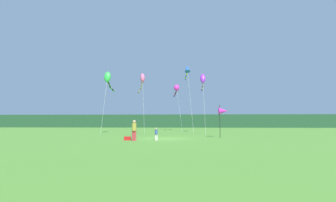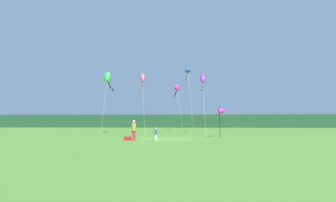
{
  "view_description": "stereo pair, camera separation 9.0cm",
  "coord_description": "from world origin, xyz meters",
  "px_view_note": "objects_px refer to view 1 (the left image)",
  "views": [
    {
      "loc": [
        1.55,
        -22.12,
        1.61
      ],
      "look_at": [
        0.0,
        6.0,
        4.23
      ],
      "focal_mm": 24.15,
      "sensor_mm": 36.0,
      "label": 1
    },
    {
      "loc": [
        1.64,
        -22.12,
        1.61
      ],
      "look_at": [
        0.0,
        6.0,
        4.23
      ],
      "focal_mm": 24.15,
      "sensor_mm": 36.0,
      "label": 2
    }
  ],
  "objects_px": {
    "cooler_box": "(128,138)",
    "kite_green": "(108,78)",
    "kite_rainbow": "(142,80)",
    "banner_flag_pole": "(223,111)",
    "kite_magenta": "(176,89)",
    "kite_purple": "(203,80)",
    "person_child": "(156,133)",
    "kite_blue": "(187,69)",
    "person_adult": "(134,129)"
  },
  "relations": [
    {
      "from": "banner_flag_pole",
      "to": "kite_purple",
      "type": "distance_m",
      "value": 10.92
    },
    {
      "from": "kite_magenta",
      "to": "kite_purple",
      "type": "bearing_deg",
      "value": -60.35
    },
    {
      "from": "person_child",
      "to": "kite_blue",
      "type": "distance_m",
      "value": 21.29
    },
    {
      "from": "kite_rainbow",
      "to": "kite_magenta",
      "type": "relative_size",
      "value": 1.24
    },
    {
      "from": "kite_purple",
      "to": "banner_flag_pole",
      "type": "bearing_deg",
      "value": -83.7
    },
    {
      "from": "person_child",
      "to": "kite_blue",
      "type": "xyz_separation_m",
      "value": [
        3.31,
        18.49,
        10.02
      ]
    },
    {
      "from": "person_child",
      "to": "kite_rainbow",
      "type": "xyz_separation_m",
      "value": [
        -4.19,
        16.81,
        7.97
      ]
    },
    {
      "from": "cooler_box",
      "to": "banner_flag_pole",
      "type": "height_order",
      "value": "banner_flag_pole"
    },
    {
      "from": "person_child",
      "to": "kite_magenta",
      "type": "relative_size",
      "value": 0.13
    },
    {
      "from": "cooler_box",
      "to": "kite_purple",
      "type": "xyz_separation_m",
      "value": [
        8.01,
        13.24,
        7.66
      ]
    },
    {
      "from": "person_child",
      "to": "banner_flag_pole",
      "type": "height_order",
      "value": "banner_flag_pole"
    },
    {
      "from": "cooler_box",
      "to": "kite_magenta",
      "type": "height_order",
      "value": "kite_magenta"
    },
    {
      "from": "kite_blue",
      "to": "kite_rainbow",
      "type": "height_order",
      "value": "kite_blue"
    },
    {
      "from": "person_adult",
      "to": "kite_green",
      "type": "bearing_deg",
      "value": 118.98
    },
    {
      "from": "kite_magenta",
      "to": "kite_purple",
      "type": "xyz_separation_m",
      "value": [
        4.02,
        -7.06,
        0.22
      ]
    },
    {
      "from": "kite_blue",
      "to": "kite_purple",
      "type": "height_order",
      "value": "kite_blue"
    },
    {
      "from": "kite_blue",
      "to": "kite_rainbow",
      "type": "xyz_separation_m",
      "value": [
        -7.51,
        -1.69,
        -2.06
      ]
    },
    {
      "from": "person_child",
      "to": "kite_purple",
      "type": "distance_m",
      "value": 16.11
    },
    {
      "from": "person_adult",
      "to": "kite_blue",
      "type": "height_order",
      "value": "kite_blue"
    },
    {
      "from": "cooler_box",
      "to": "kite_green",
      "type": "distance_m",
      "value": 13.84
    },
    {
      "from": "cooler_box",
      "to": "kite_rainbow",
      "type": "bearing_deg",
      "value": 95.59
    },
    {
      "from": "cooler_box",
      "to": "kite_purple",
      "type": "distance_m",
      "value": 17.26
    },
    {
      "from": "kite_magenta",
      "to": "kite_purple",
      "type": "relative_size",
      "value": 0.96
    },
    {
      "from": "person_adult",
      "to": "person_child",
      "type": "distance_m",
      "value": 1.96
    },
    {
      "from": "person_adult",
      "to": "banner_flag_pole",
      "type": "height_order",
      "value": "banner_flag_pole"
    },
    {
      "from": "kite_blue",
      "to": "kite_magenta",
      "type": "bearing_deg",
      "value": 134.58
    },
    {
      "from": "person_adult",
      "to": "cooler_box",
      "type": "bearing_deg",
      "value": 145.52
    },
    {
      "from": "kite_blue",
      "to": "kite_purple",
      "type": "distance_m",
      "value": 6.25
    },
    {
      "from": "banner_flag_pole",
      "to": "cooler_box",
      "type": "bearing_deg",
      "value": -158.1
    },
    {
      "from": "kite_green",
      "to": "kite_rainbow",
      "type": "bearing_deg",
      "value": 59.73
    },
    {
      "from": "cooler_box",
      "to": "kite_rainbow",
      "type": "height_order",
      "value": "kite_rainbow"
    },
    {
      "from": "kite_rainbow",
      "to": "kite_purple",
      "type": "height_order",
      "value": "kite_rainbow"
    },
    {
      "from": "kite_blue",
      "to": "kite_green",
      "type": "distance_m",
      "value": 14.1
    },
    {
      "from": "person_adult",
      "to": "kite_magenta",
      "type": "height_order",
      "value": "kite_magenta"
    },
    {
      "from": "kite_purple",
      "to": "kite_blue",
      "type": "bearing_deg",
      "value": 112.52
    },
    {
      "from": "kite_blue",
      "to": "kite_magenta",
      "type": "distance_m",
      "value": 4.05
    },
    {
      "from": "kite_blue",
      "to": "kite_purple",
      "type": "relative_size",
      "value": 1.31
    },
    {
      "from": "kite_green",
      "to": "kite_purple",
      "type": "bearing_deg",
      "value": 12.12
    },
    {
      "from": "cooler_box",
      "to": "kite_blue",
      "type": "bearing_deg",
      "value": 72.3
    },
    {
      "from": "person_adult",
      "to": "cooler_box",
      "type": "height_order",
      "value": "person_adult"
    },
    {
      "from": "person_child",
      "to": "kite_magenta",
      "type": "xyz_separation_m",
      "value": [
        1.43,
        20.4,
        6.99
      ]
    },
    {
      "from": "kite_magenta",
      "to": "banner_flag_pole",
      "type": "bearing_deg",
      "value": -73.04
    },
    {
      "from": "person_adult",
      "to": "kite_purple",
      "type": "relative_size",
      "value": 0.2
    },
    {
      "from": "kite_blue",
      "to": "person_adult",
      "type": "bearing_deg",
      "value": -105.42
    },
    {
      "from": "kite_rainbow",
      "to": "banner_flag_pole",
      "type": "bearing_deg",
      "value": -50.67
    },
    {
      "from": "person_child",
      "to": "banner_flag_pole",
      "type": "distance_m",
      "value": 7.8
    },
    {
      "from": "kite_rainbow",
      "to": "kite_green",
      "type": "bearing_deg",
      "value": -120.27
    },
    {
      "from": "person_child",
      "to": "kite_magenta",
      "type": "distance_m",
      "value": 21.61
    },
    {
      "from": "kite_green",
      "to": "kite_rainbow",
      "type": "xyz_separation_m",
      "value": [
        3.69,
        6.33,
        0.97
      ]
    },
    {
      "from": "person_adult",
      "to": "person_child",
      "type": "bearing_deg",
      "value": 10.76
    }
  ]
}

